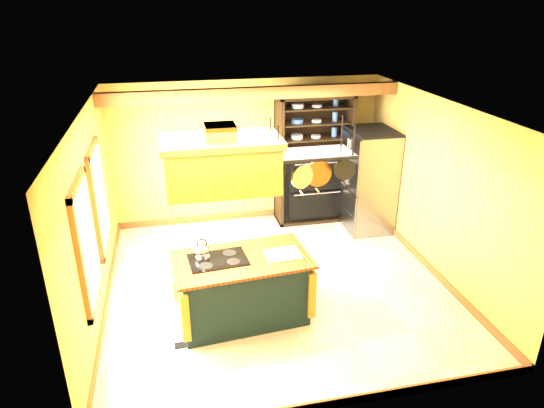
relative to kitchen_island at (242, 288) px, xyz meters
name	(u,v)px	position (x,y,z in m)	size (l,w,h in m)	color
floor	(277,284)	(0.64, 0.70, -0.47)	(5.00, 5.00, 0.00)	beige
ceiling	(277,108)	(0.64, 0.70, 2.23)	(5.00, 5.00, 0.00)	white
wall_back	(247,152)	(0.64, 3.20, 0.88)	(5.00, 0.02, 2.70)	gold
wall_front	(335,303)	(0.64, -1.80, 0.88)	(5.00, 0.02, 2.70)	gold
wall_left	(92,219)	(-1.86, 0.70, 0.88)	(0.02, 5.00, 2.70)	gold
wall_right	(437,189)	(3.14, 0.70, 0.88)	(0.02, 5.00, 2.70)	gold
ceiling_beam	(254,93)	(0.64, 2.40, 2.12)	(5.00, 0.15, 0.20)	brown
window_near	(87,243)	(-1.83, -0.10, 0.93)	(0.06, 1.06, 1.56)	brown
window_far	(99,198)	(-1.83, 1.30, 0.93)	(0.06, 1.06, 1.56)	brown
kitchen_island	(242,288)	(0.00, 0.00, 0.00)	(1.86, 1.14, 1.11)	black
range_hood	(222,163)	(-0.20, 0.00, 1.77)	(1.41, 0.80, 0.80)	#C47F31
pot_rack	(311,161)	(0.91, 0.00, 1.72)	(1.09, 0.51, 0.90)	black
refrigerator	(368,182)	(2.72, 2.31, 0.43)	(0.80, 0.95, 1.85)	gray
hutch	(312,173)	(1.84, 2.94, 0.46)	(1.38, 0.62, 2.45)	black
floor_register	(186,344)	(-0.80, -0.42, -0.46)	(0.28, 0.12, 0.01)	black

